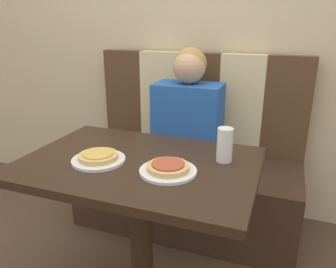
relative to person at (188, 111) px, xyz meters
name	(u,v)px	position (x,y,z in m)	size (l,w,h in m)	color
wall_back	(206,14)	(0.00, 0.34, 0.54)	(7.00, 0.05, 2.60)	#C6B28E
booth_seat	(186,192)	(0.00, 0.00, -0.54)	(1.35, 0.57, 0.44)	#382319
booth_backrest	(199,102)	(0.00, 0.25, 0.00)	(1.35, 0.08, 0.63)	#4C331E
dining_table	(140,183)	(0.00, -0.68, -0.14)	(0.95, 0.66, 0.72)	black
person	(188,111)	(0.00, 0.00, 0.00)	(0.39, 0.23, 0.68)	#2356B2
plate_left	(99,160)	(-0.15, -0.75, -0.03)	(0.22, 0.22, 0.01)	white
plate_right	(168,171)	(0.15, -0.75, -0.03)	(0.22, 0.22, 0.01)	white
pizza_left	(98,156)	(-0.15, -0.75, -0.02)	(0.16, 0.16, 0.03)	tan
pizza_right	(168,167)	(0.15, -0.75, -0.02)	(0.16, 0.16, 0.03)	tan
drinking_cup	(225,145)	(0.32, -0.57, 0.03)	(0.06, 0.06, 0.14)	silver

